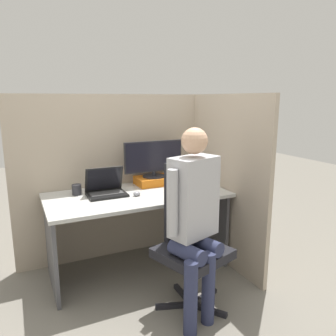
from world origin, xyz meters
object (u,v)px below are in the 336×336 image
coffee_mug (187,175)px  stapler (203,181)px  monitor (154,159)px  person (195,210)px  paper_box (154,181)px  laptop (106,190)px  carrot_toy (173,196)px  pen_cup (77,190)px  office_chair (190,233)px

coffee_mug → stapler: bearing=-72.1°
monitor → person: (-0.11, -0.99, -0.20)m
paper_box → laptop: size_ratio=1.05×
carrot_toy → coffee_mug: (0.43, 0.52, 0.03)m
monitor → pen_cup: bearing=-177.3°
office_chair → coffee_mug: (0.44, 0.86, 0.23)m
carrot_toy → pen_cup: 0.85m
carrot_toy → pen_cup: (-0.71, 0.47, 0.02)m
person → coffee_mug: bearing=63.9°
laptop → carrot_toy: (0.48, -0.35, -0.02)m
carrot_toy → person: bearing=-97.7°
office_chair → coffee_mug: bearing=62.5°
stapler → pen_cup: 1.21m
paper_box → office_chair: bearing=-94.1°
person → coffee_mug: 1.12m
laptop → coffee_mug: 0.92m
pen_cup → stapler: bearing=-7.4°
laptop → pen_cup: laptop is taller
stapler → person: 0.97m
carrot_toy → laptop: bearing=144.0°
carrot_toy → paper_box: bearing=85.2°
paper_box → pen_cup: 0.75m
office_chair → coffee_mug: office_chair is taller
carrot_toy → pen_cup: pen_cup is taller
paper_box → pen_cup: (-0.75, -0.03, 0.01)m
monitor → pen_cup: monitor is taller
coffee_mug → person: bearing=-116.1°
paper_box → stapler: size_ratio=2.67×
paper_box → office_chair: (-0.06, -0.84, -0.22)m
carrot_toy → pen_cup: bearing=146.5°
stapler → laptop: bearing=177.9°
paper_box → person: size_ratio=0.25×
person → laptop: bearing=116.5°
paper_box → laptop: (-0.52, -0.15, 0.01)m
office_chair → pen_cup: office_chair is taller
paper_box → office_chair: 0.87m
coffee_mug → paper_box: bearing=-177.0°
laptop → pen_cup: bearing=152.1°
pen_cup → paper_box: bearing=2.5°
monitor → person: bearing=-96.2°
monitor → stapler: (0.45, -0.19, -0.23)m
paper_box → carrot_toy: size_ratio=2.50×
office_chair → person: (-0.05, -0.15, 0.24)m
monitor → coffee_mug: 0.44m
carrot_toy → office_chair: (-0.02, -0.33, -0.20)m
paper_box → carrot_toy: paper_box is taller
office_chair → coffee_mug: 0.99m
carrot_toy → person: person is taller
office_chair → person: 0.29m
monitor → person: size_ratio=0.43×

